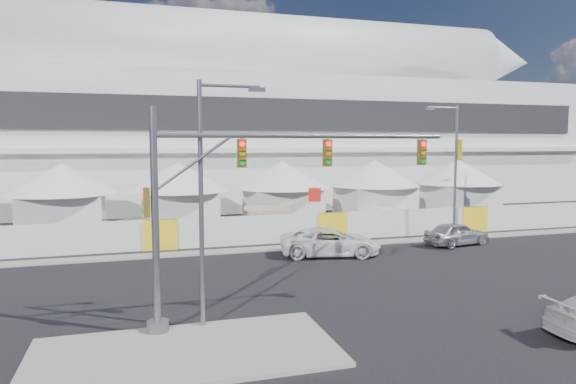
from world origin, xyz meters
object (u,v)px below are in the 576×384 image
object	(u,v)px
lot_car_b	(556,212)
traffic_mast	(222,205)
lot_car_a	(388,216)
lot_car_c	(141,227)
pickup_curb	(330,242)
boom_lift	(262,221)
streetlight_median	(207,187)
sedan_silver	(457,234)
streetlight_curb	(453,162)

from	to	relation	value
lot_car_b	traffic_mast	world-z (taller)	traffic_mast
lot_car_a	lot_car_c	bearing A→B (deg)	118.07
pickup_curb	boom_lift	bearing A→B (deg)	26.09
pickup_curb	streetlight_median	xyz separation A→B (m)	(-8.94, -10.48, 4.50)
pickup_curb	lot_car_b	world-z (taller)	pickup_curb
sedan_silver	streetlight_curb	bearing A→B (deg)	-34.93
streetlight_median	boom_lift	distance (m)	21.17
sedan_silver	streetlight_median	distance (m)	21.99
sedan_silver	lot_car_a	size ratio (longest dim) A/B	1.07
streetlight_curb	boom_lift	distance (m)	14.93
traffic_mast	streetlight_curb	distance (m)	23.32
lot_car_c	boom_lift	xyz separation A→B (m)	(9.05, -0.86, 0.20)
sedan_silver	traffic_mast	bearing A→B (deg)	112.62
traffic_mast	boom_lift	bearing A→B (deg)	72.40
sedan_silver	lot_car_c	size ratio (longest dim) A/B	0.90
lot_car_c	lot_car_a	bearing A→B (deg)	-103.64
streetlight_median	boom_lift	xyz separation A→B (m)	(6.77, 19.57, -4.41)
lot_car_c	boom_lift	bearing A→B (deg)	-109.93
lot_car_c	streetlight_curb	world-z (taller)	streetlight_curb
lot_car_c	streetlight_curb	bearing A→B (deg)	-122.64
streetlight_median	boom_lift	size ratio (longest dim) A/B	1.25
lot_car_a	streetlight_median	xyz separation A→B (m)	(-18.30, -20.74, 4.64)
sedan_silver	lot_car_b	world-z (taller)	lot_car_b
pickup_curb	lot_car_b	xyz separation A→B (m)	(24.43, 7.40, -0.06)
sedan_silver	lot_car_a	xyz separation A→B (m)	(-0.14, 9.66, -0.08)
pickup_curb	traffic_mast	xyz separation A→B (m)	(-8.44, -10.68, 3.83)
sedan_silver	lot_car_b	distance (m)	16.42
lot_car_c	boom_lift	size ratio (longest dim) A/B	0.72
lot_car_a	traffic_mast	world-z (taller)	traffic_mast
pickup_curb	traffic_mast	world-z (taller)	traffic_mast
pickup_curb	lot_car_b	bearing A→B (deg)	-60.51
lot_car_a	boom_lift	xyz separation A→B (m)	(-11.53, -1.17, 0.23)
lot_car_b	boom_lift	size ratio (longest dim) A/B	0.65
sedan_silver	boom_lift	distance (m)	14.43
traffic_mast	streetlight_median	size ratio (longest dim) A/B	1.30
traffic_mast	boom_lift	size ratio (longest dim) A/B	1.62
lot_car_b	boom_lift	bearing A→B (deg)	56.86
traffic_mast	lot_car_b	bearing A→B (deg)	28.82
lot_car_a	streetlight_curb	world-z (taller)	streetlight_curb
sedan_silver	lot_car_b	size ratio (longest dim) A/B	1.00
sedan_silver	streetlight_median	world-z (taller)	streetlight_median
sedan_silver	streetlight_curb	world-z (taller)	streetlight_curb
pickup_curb	lot_car_c	xyz separation A→B (m)	(-11.22, 9.94, -0.10)
streetlight_median	streetlight_curb	bearing A→B (deg)	34.31
lot_car_b	streetlight_median	bearing A→B (deg)	88.66
sedan_silver	lot_car_c	world-z (taller)	sedan_silver
streetlight_curb	traffic_mast	bearing A→B (deg)	-144.59
lot_car_c	streetlight_median	xyz separation A→B (m)	(2.28, -20.43, 4.61)
lot_car_a	pickup_curb	bearing A→B (deg)	164.83
pickup_curb	lot_car_a	xyz separation A→B (m)	(9.35, 10.25, -0.14)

